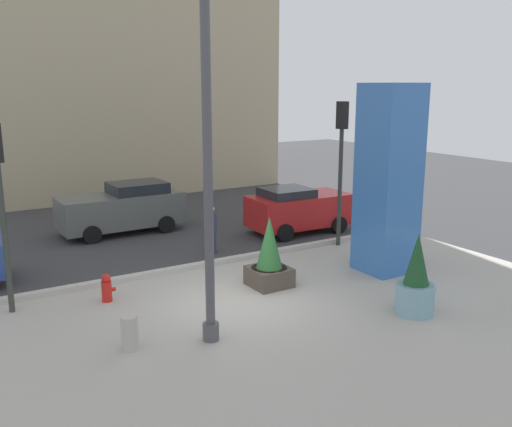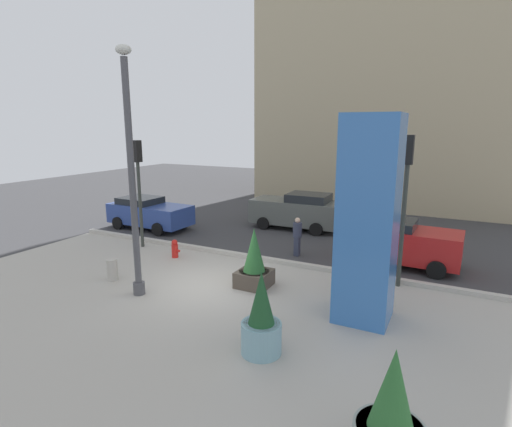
% 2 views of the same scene
% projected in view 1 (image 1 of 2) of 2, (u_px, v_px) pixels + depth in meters
% --- Properties ---
extents(ground_plane, '(60.00, 60.00, 0.00)m').
position_uv_depth(ground_plane, '(175.00, 262.00, 17.69)').
color(ground_plane, '#38383A').
extents(plaza_pavement, '(18.00, 10.00, 0.02)m').
position_uv_depth(plaza_pavement, '(282.00, 332.00, 12.70)').
color(plaza_pavement, '#ADA89E').
rests_on(plaza_pavement, ground_plane).
extents(curb_strip, '(18.00, 0.24, 0.16)m').
position_uv_depth(curb_strip, '(187.00, 267.00, 16.94)').
color(curb_strip, '#B7B2A8').
rests_on(curb_strip, ground_plane).
extents(lamp_post, '(0.44, 0.44, 7.38)m').
position_uv_depth(lamp_post, '(208.00, 177.00, 11.50)').
color(lamp_post, '#4C4C51').
rests_on(lamp_post, ground_plane).
extents(art_pillar_blue, '(1.43, 1.43, 5.50)m').
position_uv_depth(art_pillar_blue, '(388.00, 180.00, 16.35)').
color(art_pillar_blue, '#3870BC').
rests_on(art_pillar_blue, ground_plane).
extents(potted_plant_near_right, '(1.05, 1.05, 1.98)m').
position_uv_depth(potted_plant_near_right, '(269.00, 258.00, 15.44)').
color(potted_plant_near_right, '#4C4238').
rests_on(potted_plant_near_right, ground_plane).
extents(potted_plant_mid_plaza, '(0.94, 0.94, 2.02)m').
position_uv_depth(potted_plant_mid_plaza, '(416.00, 283.00, 13.55)').
color(potted_plant_mid_plaza, '#7AA8B7').
rests_on(potted_plant_mid_plaza, ground_plane).
extents(fire_hydrant, '(0.36, 0.26, 0.75)m').
position_uv_depth(fire_hydrant, '(107.00, 288.00, 14.41)').
color(fire_hydrant, red).
rests_on(fire_hydrant, ground_plane).
extents(concrete_bollard, '(0.36, 0.36, 0.75)m').
position_uv_depth(concrete_bollard, '(130.00, 333.00, 11.79)').
color(concrete_bollard, '#B2ADA3').
rests_on(concrete_bollard, ground_plane).
extents(traffic_light_far_side, '(0.28, 0.42, 4.60)m').
position_uv_depth(traffic_light_far_side, '(0.00, 188.00, 13.14)').
color(traffic_light_far_side, '#333833').
rests_on(traffic_light_far_side, ground_plane).
extents(traffic_light_corner, '(0.28, 0.42, 4.91)m').
position_uv_depth(traffic_light_corner, '(341.00, 150.00, 18.84)').
color(traffic_light_corner, '#333833').
rests_on(traffic_light_corner, ground_plane).
extents(car_passing_lane, '(3.89, 2.13, 1.73)m').
position_uv_depth(car_passing_lane, '(298.00, 209.00, 21.16)').
color(car_passing_lane, red).
rests_on(car_passing_lane, ground_plane).
extents(car_intersection, '(4.55, 2.11, 1.86)m').
position_uv_depth(car_intersection, '(123.00, 208.00, 21.12)').
color(car_intersection, '#565B56').
rests_on(car_intersection, ground_plane).
extents(pedestrian_by_curb, '(0.38, 0.38, 1.59)m').
position_uv_depth(pedestrian_by_curb, '(211.00, 227.00, 18.51)').
color(pedestrian_by_curb, '#33384C').
rests_on(pedestrian_by_curb, ground_plane).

